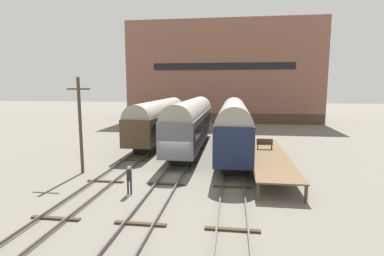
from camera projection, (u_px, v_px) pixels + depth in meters
ground_plane at (176, 172)px, 23.37m from camera, size 200.00×200.00×0.00m
track_left at (121, 168)px, 23.95m from camera, size 2.60×60.00×0.26m
track_middle at (176, 171)px, 23.35m from camera, size 2.60×60.00×0.26m
track_right at (233, 173)px, 22.74m from camera, size 2.60×60.00×0.26m
train_car_brown at (159, 118)px, 35.96m from camera, size 2.91×18.35×5.01m
train_car_navy at (234, 124)px, 28.78m from camera, size 2.89×17.62×5.30m
train_car_grey at (191, 121)px, 31.59m from camera, size 2.92×18.23×5.30m
station_platform at (268, 156)px, 24.27m from camera, size 3.01×14.54×1.14m
bench at (265, 144)px, 26.47m from camera, size 1.40×0.40×0.91m
person_worker at (129, 177)px, 18.51m from camera, size 0.32×0.32×1.80m
utility_pole at (80, 124)px, 22.71m from camera, size 1.80×0.24×7.35m
warehouse_building at (224, 73)px, 58.85m from camera, size 35.57×12.42×18.42m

